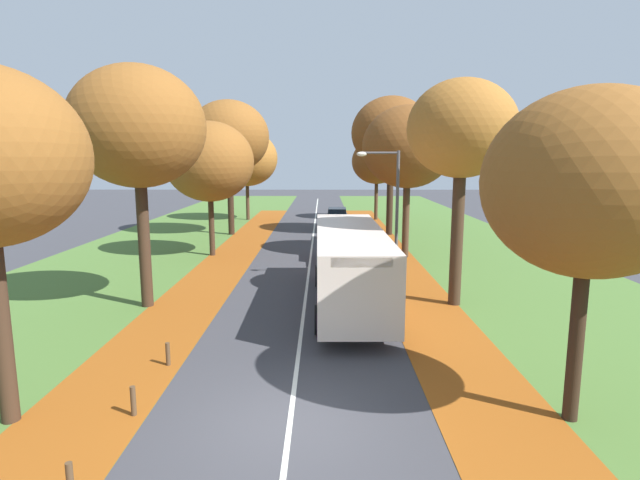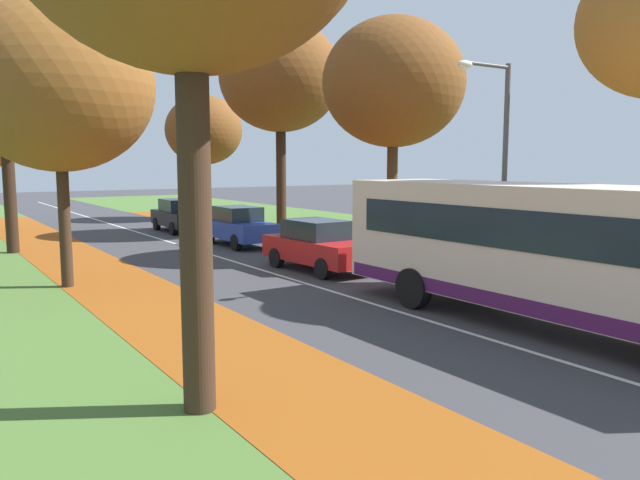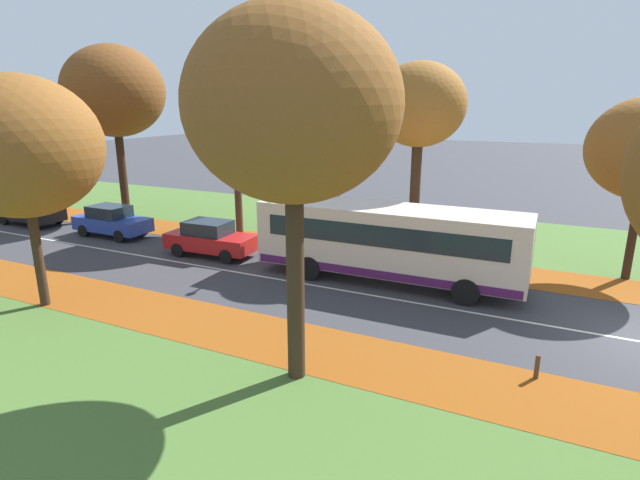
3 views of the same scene
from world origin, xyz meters
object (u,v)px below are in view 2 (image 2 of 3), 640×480
at_px(tree_right_mid, 393,83).
at_px(car_black_third_in_line, 180,215).
at_px(tree_right_far, 280,77).
at_px(car_blue_following, 239,226).
at_px(tree_left_far, 2,61).
at_px(tree_left_mid, 58,86).
at_px(streetlamp_right, 497,151).
at_px(tree_right_distant, 204,130).
at_px(bus, 552,247).
at_px(car_red_lead, 318,245).

distance_m(tree_right_mid, car_black_third_in_line, 13.76).
height_order(tree_right_far, car_blue_following, tree_right_far).
height_order(tree_right_far, car_black_third_in_line, tree_right_far).
distance_m(tree_left_far, tree_right_far, 11.82).
bearing_deg(tree_right_mid, tree_right_far, 88.69).
distance_m(tree_left_mid, streetlamp_right, 11.81).
bearing_deg(streetlamp_right, tree_left_far, 123.30).
distance_m(tree_left_far, tree_right_distant, 15.07).
height_order(tree_left_mid, tree_left_far, tree_left_far).
bearing_deg(bus, car_black_third_in_line, 89.68).
xyz_separation_m(tree_left_far, car_red_lead, (7.63, -9.70, -6.36)).
relative_size(tree_left_far, tree_right_far, 0.98).
relative_size(tree_right_distant, car_black_third_in_line, 1.75).
relative_size(tree_right_mid, streetlamp_right, 1.43).
bearing_deg(bus, tree_left_far, 113.50).
xyz_separation_m(tree_right_far, car_red_lead, (-4.18, -9.68, -6.63)).
xyz_separation_m(tree_left_mid, car_black_third_in_line, (7.67, 11.68, -4.65)).
relative_size(tree_right_mid, tree_right_distant, 1.16).
distance_m(car_red_lead, car_blue_following, 6.90).
bearing_deg(tree_right_distant, streetlamp_right, -94.68).
relative_size(tree_left_far, tree_right_mid, 1.14).
relative_size(tree_right_far, tree_right_distant, 1.36).
bearing_deg(bus, tree_left_mid, 126.92).
xyz_separation_m(bus, car_red_lead, (-0.26, 8.46, -0.89)).
bearing_deg(car_red_lead, tree_left_mid, 167.69).
bearing_deg(bus, tree_right_mid, 68.83).
distance_m(streetlamp_right, car_black_third_in_line, 18.84).
relative_size(tree_right_mid, car_red_lead, 2.01).
height_order(tree_right_mid, streetlamp_right, tree_right_mid).
bearing_deg(bus, tree_right_distant, 81.90).
bearing_deg(tree_right_far, car_red_lead, -113.38).
height_order(tree_left_far, streetlamp_right, tree_left_far).
relative_size(tree_left_far, car_black_third_in_line, 2.32).
bearing_deg(car_black_third_in_line, tree_left_mid, -123.29).
relative_size(tree_left_far, bus, 0.94).
xyz_separation_m(tree_right_mid, car_black_third_in_line, (-3.61, 12.11, -5.45)).
bearing_deg(tree_right_mid, tree_left_far, 143.70).
xyz_separation_m(tree_right_mid, streetlamp_right, (-1.81, -6.41, -2.53)).
bearing_deg(tree_right_distant, tree_left_far, -142.01).
distance_m(tree_right_far, car_red_lead, 12.46).
relative_size(car_blue_following, car_black_third_in_line, 0.99).
distance_m(tree_right_mid, tree_right_far, 8.60).
xyz_separation_m(tree_right_mid, tree_right_distant, (0.17, 17.75, -0.92)).
bearing_deg(tree_right_mid, tree_left_mid, 177.83).
distance_m(tree_right_distant, bus, 27.89).
distance_m(tree_left_mid, car_black_third_in_line, 14.73).
height_order(tree_right_mid, tree_right_distant, tree_right_mid).
bearing_deg(tree_left_mid, tree_right_mid, -2.17).
bearing_deg(tree_right_far, tree_left_mid, -144.82).
distance_m(tree_right_far, tree_right_distant, 9.47).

